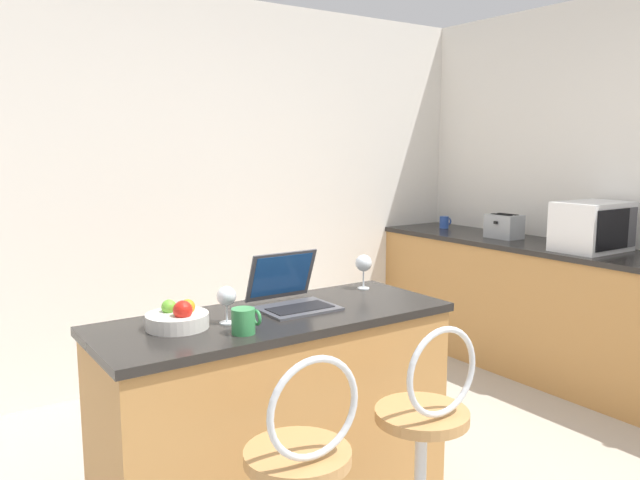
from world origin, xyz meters
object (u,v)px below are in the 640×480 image
microwave (593,226)px  mug_blue (444,222)px  laptop (291,293)px  wine_glass_short (226,297)px  bar_stool_far (424,463)px  mug_green (244,321)px  toaster (504,226)px  wine_glass_tall (364,264)px  fruit_bowl (178,318)px

microwave → mug_blue: (0.04, 1.36, -0.11)m
laptop → microwave: microwave is taller
laptop → wine_glass_short: laptop is taller
wine_glass_short → mug_blue: wine_glass_short is taller
bar_stool_far → mug_green: 0.83m
toaster → wine_glass_tall: 2.03m
laptop → wine_glass_short: 0.35m
wine_glass_tall → mug_blue: bearing=35.2°
microwave → toaster: bearing=91.2°
microwave → fruit_bowl: 2.89m
mug_green → toaster: bearing=21.1°
toaster → wine_glass_short: toaster is taller
bar_stool_far → fruit_bowl: size_ratio=4.24×
laptop → mug_green: (-0.34, -0.23, -0.01)m
mug_blue → laptop: bearing=-148.7°
laptop → wine_glass_tall: bearing=11.0°
bar_stool_far → wine_glass_short: bearing=129.7°
mug_green → fruit_bowl: (-0.17, 0.20, -0.01)m
toaster → fruit_bowl: bearing=-163.7°
laptop → mug_blue: size_ratio=3.19×
microwave → fruit_bowl: bearing=-177.2°
microwave → fruit_bowl: (-2.88, -0.14, -0.12)m
wine_glass_tall → wine_glass_short: wine_glass_tall is taller
wine_glass_short → wine_glass_tall: bearing=11.8°
wine_glass_tall → mug_green: 0.87m
mug_blue → microwave: bearing=-91.8°
bar_stool_far → toaster: 2.71m
mug_blue → wine_glass_short: bearing=-150.7°
toaster → mug_blue: toaster is taller
mug_green → fruit_bowl: fruit_bowl is taller
wine_glass_short → mug_green: wine_glass_short is taller
bar_stool_far → toaster: size_ratio=4.06×
laptop → wine_glass_short: (-0.33, -0.08, 0.05)m
microwave → mug_blue: microwave is taller
bar_stool_far → toaster: bearing=33.7°
toaster → mug_green: (-2.70, -1.04, -0.04)m
laptop → wine_glass_tall: (0.46, 0.09, 0.06)m
mug_green → laptop: bearing=34.1°
mug_green → mug_blue: bearing=31.7°
laptop → mug_blue: bearing=31.3°
wine_glass_tall → mug_green: (-0.80, -0.32, -0.07)m
wine_glass_short → toaster: bearing=18.2°
wine_glass_tall → mug_blue: 2.39m
bar_stool_far → laptop: 0.86m
bar_stool_far → mug_green: (-0.49, 0.43, 0.51)m
fruit_bowl → bar_stool_far: bearing=-43.8°
microwave → wine_glass_tall: size_ratio=2.96×
toaster → mug_green: toaster is taller
mug_blue → fruit_bowl: 3.29m
microwave → mug_green: microwave is taller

